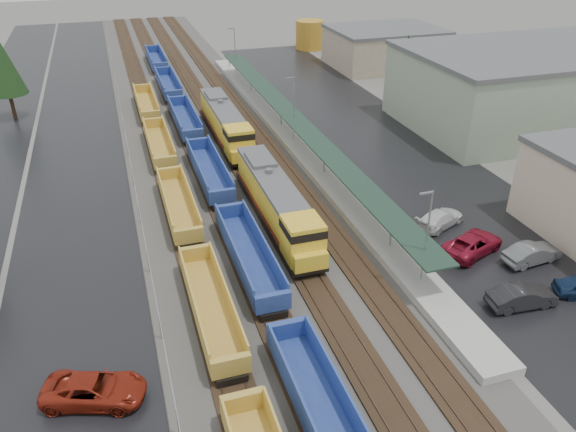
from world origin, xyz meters
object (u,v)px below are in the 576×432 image
locomotive_lead (277,203)px  well_string_blue (209,171)px  storage_tank (310,35)px  parked_car_east_a (522,297)px  well_string_yellow (192,248)px  parked_car_west_c (94,390)px  locomotive_trail (226,124)px  parked_car_east_c (440,219)px  parked_car_east_b (473,244)px  parked_car_east_e (532,254)px

locomotive_lead → well_string_blue: size_ratio=0.17×
storage_tank → parked_car_east_a: 81.77m
well_string_yellow → parked_car_west_c: bearing=-121.0°
well_string_yellow → storage_tank: bearing=63.3°
storage_tank → locomotive_trail: bearing=-120.8°
locomotive_lead → locomotive_trail: (0.00, 21.00, 0.00)m
well_string_blue → parked_car_east_c: (17.63, -15.32, -0.39)m
locomotive_trail → well_string_blue: 10.84m
parked_car_west_c → parked_car_east_a: (28.82, -0.16, 0.01)m
parked_car_east_a → locomotive_trail: bearing=23.5°
locomotive_lead → locomotive_trail: bearing=90.0°
locomotive_lead → parked_car_east_a: locomotive_lead is taller
parked_car_east_b → locomotive_lead: bearing=36.0°
well_string_blue → parked_car_east_e: size_ratio=23.10×
well_string_yellow → storage_tank: (34.08, 67.75, 1.58)m
locomotive_lead → parked_car_east_b: locomotive_lead is taller
locomotive_lead → parked_car_east_e: 21.04m
storage_tank → parked_car_east_a: bearing=-99.1°
locomotive_lead → parked_car_east_c: 14.38m
locomotive_lead → well_string_yellow: locomotive_lead is taller
locomotive_lead → parked_car_west_c: bearing=-134.7°
parked_car_west_c → parked_car_east_b: bearing=-58.5°
parked_car_east_a → parked_car_east_b: parked_car_east_a is taller
storage_tank → well_string_yellow: bearing=-116.7°
well_string_blue → parked_car_west_c: size_ratio=19.38×
parked_car_east_c → locomotive_lead: bearing=48.8°
well_string_blue → parked_car_east_e: bearing=-46.4°
parked_car_east_b → parked_car_east_e: 4.51m
parked_car_east_b → parked_car_east_e: size_ratio=1.19×
storage_tank → parked_car_east_c: bearing=-100.2°
storage_tank → parked_car_east_b: storage_tank is taller
locomotive_trail → well_string_yellow: 25.39m
well_string_blue → parked_car_east_c: 23.36m
locomotive_trail → parked_car_east_a: (13.11, -37.03, -1.48)m
locomotive_trail → storage_tank: bearing=59.2°
well_string_yellow → parked_car_east_b: 22.65m
storage_tank → parked_car_east_b: 74.59m
well_string_blue → parked_car_east_a: 31.99m
well_string_yellow → parked_car_east_b: size_ratio=15.55×
parked_car_east_b → parked_car_west_c: bearing=81.9°
parked_car_west_c → parked_car_east_b: 30.40m
well_string_yellow → parked_car_east_c: bearing=-3.3°
parked_car_east_a → parked_car_east_e: 6.27m
locomotive_trail → parked_car_east_b: locomotive_trail is taller
well_string_blue → parked_car_west_c: (-11.70, -26.86, -0.34)m
parked_car_east_a → parked_car_east_c: 11.71m
parked_car_east_a → parked_car_east_b: size_ratio=0.86×
well_string_yellow → parked_car_east_a: bearing=-31.5°
well_string_yellow → parked_car_east_a: size_ratio=18.12×
parked_car_east_a → well_string_blue: bearing=36.3°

